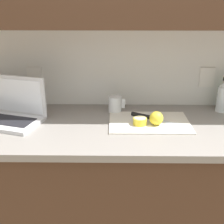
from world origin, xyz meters
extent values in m
cube|color=white|center=(0.00, 0.35, 1.30)|extent=(5.20, 0.06, 2.60)
cube|color=white|center=(-0.80, 0.31, 1.12)|extent=(0.09, 0.01, 0.12)
cube|color=white|center=(0.26, 0.31, 1.12)|extent=(0.09, 0.01, 0.12)
cube|color=#472D1E|center=(0.00, 0.00, 0.45)|extent=(2.38, 0.60, 0.90)
cube|color=gray|center=(0.00, 0.00, 0.92)|extent=(2.45, 0.63, 0.03)
cube|color=silver|center=(-0.86, 0.01, 0.95)|extent=(0.36, 0.30, 0.02)
cube|color=black|center=(-0.86, 0.01, 0.96)|extent=(0.28, 0.20, 0.00)
cube|color=silver|center=(-0.83, 0.11, 1.06)|extent=(0.32, 0.10, 0.22)
cube|color=white|center=(-0.83, 0.10, 1.06)|extent=(0.27, 0.09, 0.19)
cube|color=silver|center=(-0.12, 0.03, 0.94)|extent=(0.43, 0.29, 0.01)
cube|color=silver|center=(-0.03, 0.02, 0.95)|extent=(0.19, 0.13, 0.00)
cylinder|color=black|center=(-0.16, 0.09, 0.95)|extent=(0.11, 0.07, 0.02)
cylinder|color=yellow|center=(-0.17, -0.01, 0.96)|extent=(0.07, 0.07, 0.04)
cylinder|color=#F4EAA3|center=(-0.17, -0.01, 0.98)|extent=(0.06, 0.06, 0.00)
sphere|color=yellow|center=(-0.09, -0.01, 0.98)|extent=(0.07, 0.07, 0.07)
cylinder|color=silver|center=(0.33, 0.21, 1.01)|extent=(0.07, 0.07, 0.15)
cylinder|color=silver|center=(-0.30, 0.19, 0.98)|extent=(0.08, 0.08, 0.10)
cube|color=silver|center=(-0.25, 0.19, 0.99)|extent=(0.02, 0.01, 0.05)
camera|label=1|loc=(-0.30, -1.36, 1.55)|focal=45.00mm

